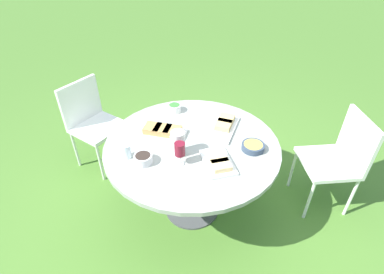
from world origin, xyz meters
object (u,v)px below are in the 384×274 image
chair_near_right (91,119)px  water_pitcher (178,143)px  wine_glass (180,150)px  chair_near_left (339,156)px  dining_table (192,153)px

chair_near_right → water_pitcher: bearing=121.5°
chair_near_right → wine_glass: wine_glass is taller
water_pitcher → wine_glass: size_ratio=1.09×
water_pitcher → chair_near_left: bearing=173.5°
chair_near_left → chair_near_right: 2.29m
water_pitcher → wine_glass: (0.01, 0.11, 0.03)m
dining_table → water_pitcher: bearing=34.6°
dining_table → wine_glass: wine_glass is taller
chair_near_left → wine_glass: (1.35, -0.05, 0.34)m
chair_near_left → wine_glass: 1.40m
dining_table → chair_near_right: bearing=-51.0°
dining_table → wine_glass: (0.14, 0.20, 0.22)m
chair_near_right → chair_near_left: bearing=149.1°
chair_near_left → water_pitcher: bearing=-6.5°
wine_glass → chair_near_left: bearing=178.1°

